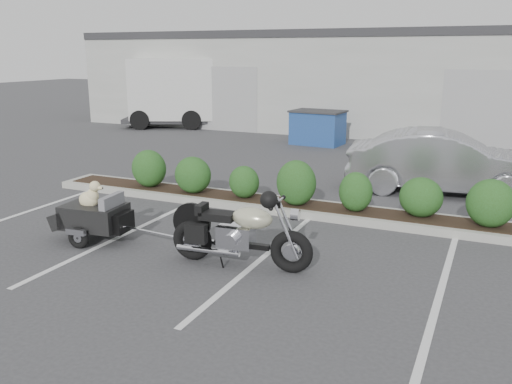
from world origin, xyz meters
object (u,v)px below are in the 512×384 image
at_px(motorcycle, 239,234).
at_px(pet_trailer, 94,215).
at_px(dumpster, 318,127).
at_px(sedan, 445,162).
at_px(delivery_truck, 197,94).

height_order(motorcycle, pet_trailer, motorcycle).
xyz_separation_m(motorcycle, pet_trailer, (-2.79, 0.02, -0.06)).
bearing_deg(motorcycle, dumpster, 96.74).
xyz_separation_m(sedan, delivery_truck, (-10.98, 7.70, 0.67)).
bearing_deg(pet_trailer, dumpster, 82.77).
relative_size(motorcycle, delivery_truck, 0.34).
height_order(pet_trailer, sedan, sedan).
height_order(sedan, dumpster, sedan).
bearing_deg(delivery_truck, pet_trailer, -90.60).
bearing_deg(motorcycle, sedan, 63.05).
distance_m(motorcycle, sedan, 6.36).
bearing_deg(sedan, motorcycle, 150.98).
xyz_separation_m(motorcycle, delivery_truck, (-8.65, 13.62, 0.88)).
relative_size(pet_trailer, delivery_truck, 0.27).
distance_m(pet_trailer, dumpster, 11.26).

